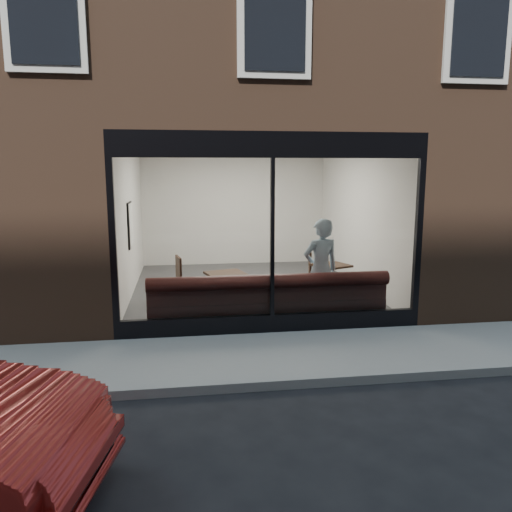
{
  "coord_description": "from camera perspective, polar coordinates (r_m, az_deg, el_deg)",
  "views": [
    {
      "loc": [
        -1.38,
        -5.64,
        2.65
      ],
      "look_at": [
        -0.21,
        2.4,
        1.21
      ],
      "focal_mm": 35.0,
      "sensor_mm": 36.0,
      "label": 1
    }
  ],
  "objects": [
    {
      "name": "person",
      "position": [
        8.77,
        7.4,
        -1.56
      ],
      "size": [
        0.73,
        0.55,
        1.79
      ],
      "primitive_type": "imported",
      "rotation": [
        0.0,
        0.0,
        3.34
      ],
      "color": "#9DB9CC",
      "rests_on": "cafe_floor"
    },
    {
      "name": "wall_poster",
      "position": [
        10.53,
        -14.09,
        3.47
      ],
      "size": [
        0.02,
        0.66,
        0.87
      ],
      "primitive_type": "cube",
      "color": "white",
      "rests_on": "cafe_wall_left"
    },
    {
      "name": "cafe_chair_left",
      "position": [
        9.92,
        -9.85,
        -4.16
      ],
      "size": [
        0.55,
        0.55,
        0.04
      ],
      "primitive_type": "cube",
      "rotation": [
        0.0,
        0.0,
        3.33
      ],
      "color": "black",
      "rests_on": "cafe_floor"
    },
    {
      "name": "banquette",
      "position": [
        8.56,
        1.34,
        -6.41
      ],
      "size": [
        4.0,
        0.55,
        0.45
      ],
      "primitive_type": "cube",
      "color": "#3B1516",
      "rests_on": "cafe_floor"
    },
    {
      "name": "host_building_pier_left",
      "position": [
        13.89,
        -18.16,
        5.21
      ],
      "size": [
        2.5,
        12.0,
        3.2
      ],
      "primitive_type": "cube",
      "color": "brown",
      "rests_on": "ground"
    },
    {
      "name": "storefront_kick",
      "position": [
        8.2,
        1.81,
        -7.7
      ],
      "size": [
        5.0,
        0.1,
        0.3
      ],
      "primitive_type": "cube",
      "color": "black",
      "rests_on": "ground"
    },
    {
      "name": "cafe_wall_left",
      "position": [
        10.75,
        -14.2,
        4.13
      ],
      "size": [
        0.0,
        6.0,
        6.0
      ],
      "primitive_type": "plane",
      "rotation": [
        1.57,
        0.0,
        1.57
      ],
      "color": "silver",
      "rests_on": "ground"
    },
    {
      "name": "cafe_ceiling",
      "position": [
        10.74,
        -0.91,
        12.92
      ],
      "size": [
        6.0,
        6.0,
        0.0
      ],
      "primitive_type": "plane",
      "rotation": [
        3.14,
        0.0,
        0.0
      ],
      "color": "white",
      "rests_on": "host_building_upper"
    },
    {
      "name": "cafe_floor",
      "position": [
        11.05,
        -0.87,
        -3.73
      ],
      "size": [
        6.0,
        6.0,
        0.0
      ],
      "primitive_type": "plane",
      "color": "#2D2D30",
      "rests_on": "ground"
    },
    {
      "name": "storefront_glass",
      "position": [
        7.86,
        1.91,
        2.0
      ],
      "size": [
        4.8,
        0.0,
        4.8
      ],
      "primitive_type": "plane",
      "rotation": [
        1.57,
        0.0,
        0.0
      ],
      "color": "white",
      "rests_on": "storefront_kick"
    },
    {
      "name": "host_building_backfill",
      "position": [
        16.73,
        -3.55,
        6.42
      ],
      "size": [
        5.0,
        6.0,
        3.2
      ],
      "primitive_type": "cube",
      "color": "brown",
      "rests_on": "ground"
    },
    {
      "name": "cafe_wall_back",
      "position": [
        13.74,
        -2.5,
        5.65
      ],
      "size": [
        5.0,
        0.0,
        5.0
      ],
      "primitive_type": "plane",
      "rotation": [
        1.57,
        0.0,
        0.0
      ],
      "color": "silver",
      "rests_on": "ground"
    },
    {
      "name": "cafe_wall_right",
      "position": [
        11.37,
        11.69,
        4.54
      ],
      "size": [
        0.0,
        6.0,
        6.0
      ],
      "primitive_type": "plane",
      "rotation": [
        1.57,
        0.0,
        -1.57
      ],
      "color": "silver",
      "rests_on": "ground"
    },
    {
      "name": "cafe_chair_right",
      "position": [
        10.48,
        5.1,
        -3.29
      ],
      "size": [
        0.47,
        0.47,
        0.04
      ],
      "primitive_type": "cube",
      "rotation": [
        0.0,
        0.0,
        2.95
      ],
      "color": "black",
      "rests_on": "cafe_floor"
    },
    {
      "name": "ground",
      "position": [
        6.38,
        5.12,
        -14.52
      ],
      "size": [
        120.0,
        120.0,
        0.0
      ],
      "primitive_type": "plane",
      "color": "black",
      "rests_on": "ground"
    },
    {
      "name": "kerb_near",
      "position": [
        6.31,
        5.24,
        -14.21
      ],
      "size": [
        40.0,
        0.1,
        0.12
      ],
      "primitive_type": "cube",
      "color": "gray",
      "rests_on": "ground"
    },
    {
      "name": "host_building_pier_right",
      "position": [
        14.61,
        12.36,
        5.69
      ],
      "size": [
        2.5,
        12.0,
        3.2
      ],
      "primitive_type": "cube",
      "color": "brown",
      "rests_on": "ground"
    },
    {
      "name": "sidewalk_near",
      "position": [
        7.28,
        3.27,
        -11.26
      ],
      "size": [
        40.0,
        2.0,
        0.01
      ],
      "primitive_type": "cube",
      "color": "gray",
      "rests_on": "ground"
    },
    {
      "name": "cafe_table_right",
      "position": [
        10.02,
        8.53,
        -1.06
      ],
      "size": [
        0.83,
        0.83,
        0.04
      ],
      "primitive_type": "cube",
      "rotation": [
        0.0,
        0.0,
        0.4
      ],
      "color": "black",
      "rests_on": "cafe_floor"
    },
    {
      "name": "storefront_header",
      "position": [
        7.82,
        1.93,
        12.61
      ],
      "size": [
        5.0,
        0.1,
        0.4
      ],
      "primitive_type": "cube",
      "color": "black",
      "rests_on": "host_building_upper"
    },
    {
      "name": "cafe_table_left",
      "position": [
        9.09,
        -3.42,
        -2.1
      ],
      "size": [
        0.82,
        0.82,
        0.04
      ],
      "primitive_type": "cube",
      "rotation": [
        0.0,
        0.0,
        0.26
      ],
      "color": "black",
      "rests_on": "cafe_floor"
    },
    {
      "name": "storefront_mullion",
      "position": [
        7.89,
        1.87,
        2.03
      ],
      "size": [
        0.06,
        0.1,
        2.5
      ],
      "primitive_type": "cube",
      "color": "black",
      "rests_on": "storefront_kick"
    }
  ]
}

